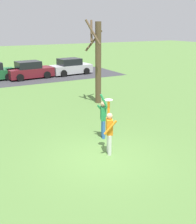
{
  "coord_description": "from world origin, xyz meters",
  "views": [
    {
      "loc": [
        -4.47,
        -7.85,
        4.73
      ],
      "look_at": [
        0.62,
        1.48,
        1.24
      ],
      "focal_mm": 42.45,
      "sensor_mm": 36.0,
      "label": 1
    }
  ],
  "objects_px": {
    "person_defender": "(103,116)",
    "frisbee_disc": "(109,100)",
    "person_catcher": "(109,130)",
    "parked_car_maroon": "(30,71)",
    "parked_car_silver": "(71,67)",
    "bare_tree_tall": "(98,61)"
  },
  "relations": [
    {
      "from": "parked_car_maroon",
      "to": "bare_tree_tall",
      "type": "bearing_deg",
      "value": -85.6
    },
    {
      "from": "person_defender",
      "to": "frisbee_disc",
      "type": "bearing_deg",
      "value": 0.0
    },
    {
      "from": "frisbee_disc",
      "to": "parked_car_maroon",
      "type": "xyz_separation_m",
      "value": [
        1.29,
        16.48,
        -1.37
      ]
    },
    {
      "from": "parked_car_maroon",
      "to": "frisbee_disc",
      "type": "bearing_deg",
      "value": -99.22
    },
    {
      "from": "frisbee_disc",
      "to": "person_catcher",
      "type": "bearing_deg",
      "value": -111.24
    },
    {
      "from": "frisbee_disc",
      "to": "parked_car_maroon",
      "type": "bearing_deg",
      "value": 85.52
    },
    {
      "from": "person_catcher",
      "to": "parked_car_maroon",
      "type": "relative_size",
      "value": 0.49
    },
    {
      "from": "frisbee_disc",
      "to": "bare_tree_tall",
      "type": "distance_m",
      "value": 6.94
    },
    {
      "from": "frisbee_disc",
      "to": "parked_car_silver",
      "type": "xyz_separation_m",
      "value": [
        5.47,
        16.66,
        -1.37
      ]
    },
    {
      "from": "person_catcher",
      "to": "person_defender",
      "type": "height_order",
      "value": "person_catcher"
    },
    {
      "from": "person_defender",
      "to": "parked_car_silver",
      "type": "relative_size",
      "value": 0.48
    },
    {
      "from": "parked_car_silver",
      "to": "bare_tree_tall",
      "type": "height_order",
      "value": "bare_tree_tall"
    },
    {
      "from": "person_defender",
      "to": "parked_car_silver",
      "type": "xyz_separation_m",
      "value": [
        4.99,
        15.41,
        -0.25
      ]
    },
    {
      "from": "person_catcher",
      "to": "person_defender",
      "type": "relative_size",
      "value": 1.02
    },
    {
      "from": "person_catcher",
      "to": "parked_car_silver",
      "type": "xyz_separation_m",
      "value": [
        5.55,
        16.87,
        -0.25
      ]
    },
    {
      "from": "person_catcher",
      "to": "parked_car_maroon",
      "type": "distance_m",
      "value": 16.75
    },
    {
      "from": "parked_car_silver",
      "to": "bare_tree_tall",
      "type": "relative_size",
      "value": 0.84
    },
    {
      "from": "person_defender",
      "to": "parked_car_maroon",
      "type": "height_order",
      "value": "person_defender"
    },
    {
      "from": "person_catcher",
      "to": "parked_car_maroon",
      "type": "xyz_separation_m",
      "value": [
        1.37,
        16.69,
        -0.25
      ]
    },
    {
      "from": "person_defender",
      "to": "bare_tree_tall",
      "type": "xyz_separation_m",
      "value": [
        2.45,
        5.02,
        1.67
      ]
    },
    {
      "from": "person_defender",
      "to": "frisbee_disc",
      "type": "relative_size",
      "value": 7.08
    },
    {
      "from": "person_catcher",
      "to": "frisbee_disc",
      "type": "bearing_deg",
      "value": 0.0
    }
  ]
}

